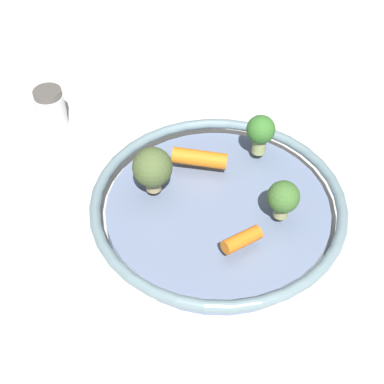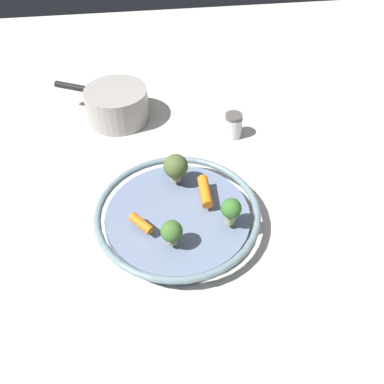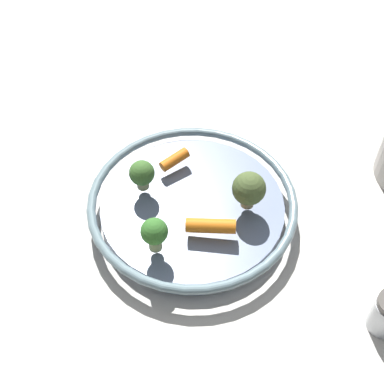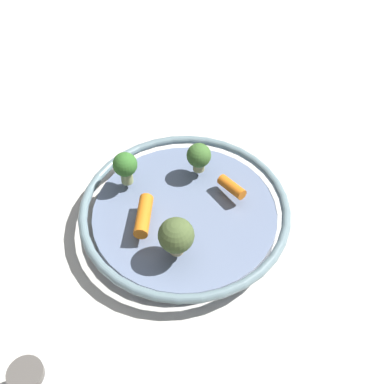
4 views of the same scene
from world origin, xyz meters
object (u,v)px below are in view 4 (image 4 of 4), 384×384
(baby_carrot_right, at_px, (232,187))
(salt_shaker, at_px, (31,383))
(broccoli_floret_large, at_px, (199,156))
(baby_carrot_back, at_px, (144,216))
(broccoli_floret_small, at_px, (125,166))
(broccoli_floret_mid, at_px, (176,236))
(serving_bowl, at_px, (185,214))

(baby_carrot_right, xyz_separation_m, salt_shaker, (0.29, -0.23, -0.02))
(broccoli_floret_large, bearing_deg, salt_shaker, -28.19)
(baby_carrot_back, xyz_separation_m, broccoli_floret_small, (-0.07, -0.03, 0.02))
(broccoli_floret_large, height_order, salt_shaker, broccoli_floret_large)
(baby_carrot_right, height_order, broccoli_floret_small, broccoli_floret_small)
(baby_carrot_right, height_order, broccoli_floret_mid, broccoli_floret_mid)
(baby_carrot_right, bearing_deg, baby_carrot_back, -63.66)
(broccoli_floret_large, bearing_deg, baby_carrot_right, 49.99)
(baby_carrot_right, xyz_separation_m, broccoli_floret_mid, (0.11, -0.07, 0.03))
(broccoli_floret_mid, bearing_deg, serving_bowl, 175.51)
(broccoli_floret_small, distance_m, salt_shaker, 0.31)
(baby_carrot_right, relative_size, baby_carrot_back, 0.68)
(baby_carrot_back, xyz_separation_m, broccoli_floret_mid, (0.05, 0.05, 0.02))
(baby_carrot_right, distance_m, broccoli_floret_mid, 0.14)
(baby_carrot_back, distance_m, broccoli_floret_small, 0.08)
(broccoli_floret_mid, xyz_separation_m, broccoli_floret_large, (-0.15, 0.02, -0.01))
(baby_carrot_back, distance_m, broccoli_floret_mid, 0.07)
(serving_bowl, xyz_separation_m, broccoli_floret_mid, (0.08, -0.01, 0.05))
(broccoli_floret_small, relative_size, broccoli_floret_mid, 0.93)
(serving_bowl, bearing_deg, broccoli_floret_small, -116.10)
(baby_carrot_right, relative_size, broccoli_floret_large, 0.96)
(serving_bowl, height_order, baby_carrot_right, baby_carrot_right)
(baby_carrot_right, distance_m, broccoli_floret_large, 0.07)
(serving_bowl, relative_size, baby_carrot_right, 6.61)
(baby_carrot_back, xyz_separation_m, broccoli_floret_large, (-0.10, 0.07, 0.02))
(serving_bowl, bearing_deg, baby_carrot_right, 115.36)
(baby_carrot_right, bearing_deg, broccoli_floret_large, -130.01)
(serving_bowl, distance_m, baby_carrot_back, 0.07)
(broccoli_floret_large, relative_size, salt_shaker, 0.81)
(broccoli_floret_small, bearing_deg, baby_carrot_back, 24.67)
(broccoli_floret_large, xyz_separation_m, salt_shaker, (0.33, -0.18, -0.04))
(salt_shaker, bearing_deg, baby_carrot_back, 155.42)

